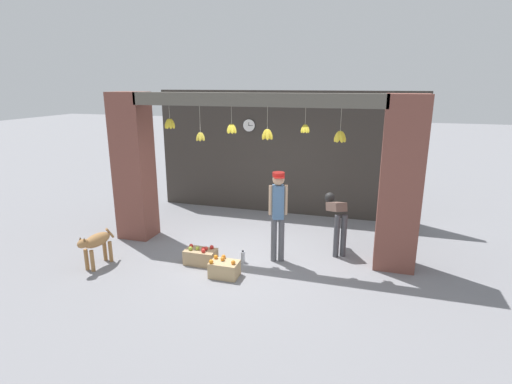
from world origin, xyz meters
TOP-DOWN VIEW (x-y plane):
  - ground_plane at (0.00, 0.00)m, footprint 60.00×60.00m
  - shop_back_wall at (0.00, 2.82)m, footprint 6.60×0.12m
  - shop_pillar_left at (-2.65, 0.30)m, footprint 0.70×0.60m
  - shop_pillar_right at (2.65, 0.30)m, footprint 0.70×0.60m
  - storefront_awning at (-0.01, 0.12)m, footprint 4.70×0.25m
  - dog at (-2.51, -1.26)m, footprint 0.30×0.85m
  - shopkeeper at (0.57, -0.08)m, footprint 0.33×0.30m
  - worker_stooping at (1.56, 0.66)m, footprint 0.51×0.80m
  - fruit_crate_oranges at (-0.16, -0.97)m, footprint 0.49×0.34m
  - fruit_crate_apples at (-0.76, -0.62)m, footprint 0.57×0.34m
  - water_bottle at (-0.03, -0.34)m, footprint 0.08×0.08m
  - wall_clock at (-0.88, 2.74)m, footprint 0.32×0.03m

SIDE VIEW (x-z plane):
  - ground_plane at x=0.00m, z-range 0.00..0.00m
  - water_bottle at x=-0.03m, z-range -0.01..0.22m
  - fruit_crate_oranges at x=-0.16m, z-range -0.03..0.32m
  - fruit_crate_apples at x=-0.76m, z-range -0.03..0.32m
  - dog at x=-2.51m, z-range 0.12..0.79m
  - worker_stooping at x=1.56m, z-range 0.18..1.28m
  - shopkeeper at x=0.57m, z-range 0.16..1.87m
  - shop_back_wall at x=0.00m, z-range 0.00..3.07m
  - shop_pillar_left at x=-2.65m, z-range 0.00..3.07m
  - shop_pillar_right at x=2.65m, z-range 0.00..3.07m
  - wall_clock at x=-0.88m, z-range 2.06..2.38m
  - storefront_awning at x=-0.01m, z-range 2.44..3.35m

